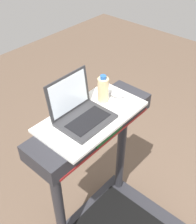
# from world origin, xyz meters

# --- Properties ---
(desk_board) EXTENTS (0.68, 0.37, 0.02)m
(desk_board) POSITION_xyz_m (0.00, 0.70, 1.17)
(desk_board) COLOR white
(desk_board) RESTS_ON treadmill_base
(laptop) EXTENTS (0.32, 0.27, 0.26)m
(laptop) POSITION_xyz_m (-0.07, 0.73, 1.24)
(laptop) COLOR #2D2D30
(laptop) RESTS_ON desk_board
(computer_mouse) EXTENTS (0.09, 0.11, 0.03)m
(computer_mouse) POSITION_xyz_m (0.25, 0.70, 1.20)
(computer_mouse) COLOR #B2B2B7
(computer_mouse) RESTS_ON desk_board
(water_bottle) EXTENTS (0.07, 0.07, 0.19)m
(water_bottle) POSITION_xyz_m (0.16, 0.75, 1.27)
(water_bottle) COLOR beige
(water_bottle) RESTS_ON desk_board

